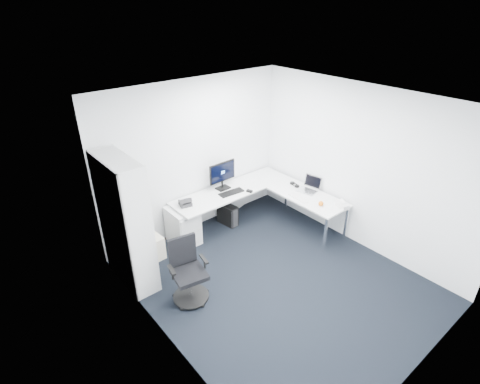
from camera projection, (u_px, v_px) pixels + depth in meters
ground at (277, 281)px, 5.67m from camera, size 4.20×4.20×0.00m
ceiling at (287, 104)px, 4.41m from camera, size 4.20×4.20×0.00m
wall_back at (194, 158)px, 6.47m from camera, size 3.60×0.02×2.70m
wall_front at (437, 286)px, 3.62m from camera, size 3.60×0.02×2.70m
wall_left at (164, 257)px, 4.02m from camera, size 0.02×4.20×2.70m
wall_right at (359, 168)px, 6.06m from camera, size 0.02×4.20×2.70m
l_desk at (245, 213)px, 6.77m from camera, size 2.38×1.33×0.69m
drawer_pedestal at (183, 226)px, 6.43m from camera, size 0.43×0.53×0.66m
bookshelf at (125, 223)px, 5.27m from camera, size 0.39×0.99×1.99m
task_chair at (189, 273)px, 5.12m from camera, size 0.61×0.61×0.94m
black_pc_tower at (228, 214)px, 7.01m from camera, size 0.23×0.42×0.39m
beige_pc_tower at (154, 245)px, 6.15m from camera, size 0.21×0.42×0.39m
power_strip at (239, 206)px, 7.65m from camera, size 0.35×0.15×0.04m
monitor at (223, 175)px, 6.73m from camera, size 0.56×0.19×0.53m
black_keyboard at (231, 193)px, 6.70m from camera, size 0.48×0.20×0.02m
mouse at (249, 191)px, 6.73m from camera, size 0.10×0.12×0.03m
desk_phone at (185, 202)px, 6.29m from camera, size 0.24×0.24×0.14m
laptop at (307, 186)px, 6.70m from camera, size 0.40×0.39×0.25m
white_keyboard at (298, 198)px, 6.53m from camera, size 0.15×0.42×0.01m
headphones at (295, 184)px, 6.96m from camera, size 0.17×0.23×0.06m
orange_fruit at (321, 203)px, 6.28m from camera, size 0.09×0.09×0.09m
tissue_box at (342, 205)px, 6.24m from camera, size 0.17×0.25×0.08m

